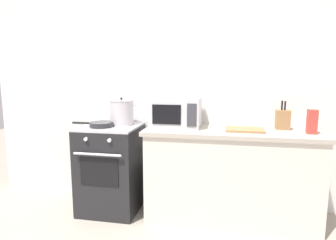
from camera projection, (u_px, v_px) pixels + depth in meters
The scene contains 10 objects.
back_wall at pixel (177, 93), 3.24m from camera, with size 4.40×0.10×2.50m, color silver.
lower_cabinet_right at pixel (230, 177), 2.92m from camera, with size 1.64×0.56×0.88m, color beige.
countertop_right at pixel (232, 132), 2.84m from camera, with size 1.70×0.60×0.04m, color #ADA393.
stove at pixel (111, 168), 3.13m from camera, with size 0.60×0.64×0.92m.
stock_pot at pixel (122, 112), 3.10m from camera, with size 0.34×0.26×0.29m.
frying_pan at pixel (101, 125), 2.98m from camera, with size 0.44×0.24×0.05m.
microwave at pixel (176, 112), 2.98m from camera, with size 0.50×0.37×0.30m.
cutting_board at pixel (245, 130), 2.80m from camera, with size 0.36×0.26×0.02m, color #997047.
knife_block at pixel (283, 119), 2.85m from camera, with size 0.13×0.10×0.28m.
pasta_box at pixel (312, 122), 2.64m from camera, with size 0.08×0.08×0.22m, color #B73D33.
Camera 1 is at (0.83, -2.24, 1.46)m, focal length 31.24 mm.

